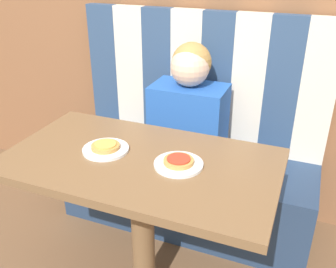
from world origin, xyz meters
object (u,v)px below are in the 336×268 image
(plate_left, at_px, (106,149))
(person, at_px, (189,107))
(plate_right, at_px, (179,164))
(pizza_left, at_px, (105,146))
(pizza_right, at_px, (179,161))

(plate_left, bearing_deg, person, 74.82)
(plate_right, bearing_deg, person, 105.18)
(pizza_left, bearing_deg, pizza_right, 0.00)
(plate_right, relative_size, pizza_right, 1.64)
(person, relative_size, pizza_left, 5.50)
(plate_right, distance_m, pizza_right, 0.02)
(pizza_left, height_order, pizza_right, same)
(pizza_left, bearing_deg, plate_right, 0.00)
(plate_right, relative_size, pizza_left, 1.64)
(person, height_order, pizza_right, person)
(plate_left, xyz_separation_m, pizza_right, (0.32, 0.00, 0.02))
(plate_left, relative_size, pizza_right, 1.64)
(plate_right, bearing_deg, plate_left, 180.00)
(plate_right, xyz_separation_m, pizza_left, (-0.32, 0.00, 0.02))
(person, bearing_deg, plate_right, -74.82)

